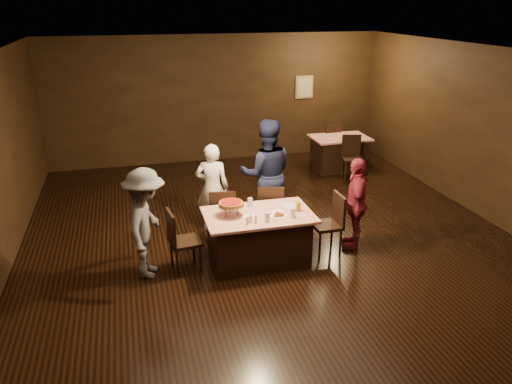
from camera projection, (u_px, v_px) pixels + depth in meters
room at (280, 117)px, 7.20m from camera, size 10.00×10.04×3.02m
main_table at (258, 237)px, 7.50m from camera, size 1.60×1.00×0.77m
back_table at (339, 153)px, 11.63m from camera, size 1.30×0.90×0.77m
chair_far_left at (222, 215)px, 8.05m from camera, size 0.49×0.49×0.95m
chair_far_right at (270, 210)px, 8.24m from camera, size 0.50×0.50×0.95m
chair_end_left at (185, 240)px, 7.20m from camera, size 0.47×0.47×0.95m
chair_end_right at (327, 224)px, 7.73m from camera, size 0.42×0.42×0.95m
chair_back_near at (352, 158)px, 10.96m from camera, size 0.51×0.51×0.95m
chair_back_far at (329, 143)px, 12.13m from camera, size 0.45×0.45×0.95m
diner_white_jacket at (212, 188)px, 8.41m from camera, size 0.64×0.51×1.53m
diner_navy_hoodie at (266, 174)px, 8.48m from camera, size 1.04×0.87×1.90m
diner_grey_knit at (146, 224)px, 6.96m from camera, size 0.84×1.16×1.61m
diner_red_shirt at (356, 203)px, 7.81m from camera, size 0.68×0.94×1.48m
pizza_stand at (231, 204)px, 7.24m from camera, size 0.38×0.38×0.22m
plate_with_slice at (278, 215)px, 7.25m from camera, size 0.25×0.25×0.06m
plate_empty at (291, 206)px, 7.62m from camera, size 0.25×0.25×0.01m
glass_front_left at (267, 217)px, 7.08m from camera, size 0.08×0.08×0.14m
glass_front_right at (293, 213)px, 7.22m from camera, size 0.08×0.08×0.14m
glass_amber at (298, 207)px, 7.43m from camera, size 0.08×0.08×0.14m
glass_back at (250, 202)px, 7.59m from camera, size 0.08×0.08×0.14m
condiments at (251, 220)px, 7.04m from camera, size 0.17×0.10×0.09m
napkin_center at (278, 212)px, 7.43m from camera, size 0.19×0.19×0.01m
napkin_left at (249, 216)px, 7.28m from camera, size 0.21×0.21×0.01m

